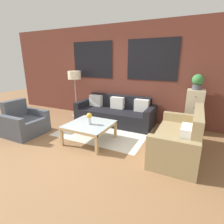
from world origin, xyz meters
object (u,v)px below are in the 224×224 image
at_px(coffee_table, 90,126).
at_px(flower_vase, 89,118).
at_px(settee_vintage, 180,140).
at_px(potted_plant, 198,82).
at_px(couch_dark, 115,113).
at_px(armchair_corner, 24,123).
at_px(floor_lamp, 75,77).
at_px(drawer_cabinet, 194,111).

distance_m(coffee_table, flower_vase, 0.22).
xyz_separation_m(settee_vintage, potted_plant, (0.17, 1.35, 0.99)).
relative_size(couch_dark, settee_vintage, 1.39).
relative_size(armchair_corner, flower_vase, 3.37).
bearing_deg(settee_vintage, flower_vase, -170.28).
bearing_deg(potted_plant, floor_lamp, -177.37).
bearing_deg(coffee_table, armchair_corner, -168.36).
bearing_deg(drawer_cabinet, flower_vase, -140.51).
xyz_separation_m(couch_dark, drawer_cabinet, (2.08, 0.22, 0.27)).
bearing_deg(flower_vase, couch_dark, 92.13).
bearing_deg(couch_dark, floor_lamp, 177.74).
distance_m(settee_vintage, drawer_cabinet, 1.38).
distance_m(floor_lamp, drawer_cabinet, 3.61).
distance_m(couch_dark, settee_vintage, 2.21).
height_order(floor_lamp, flower_vase, floor_lamp).
distance_m(drawer_cabinet, flower_vase, 2.62).
height_order(couch_dark, coffee_table, couch_dark).
bearing_deg(potted_plant, settee_vintage, -97.36).
height_order(drawer_cabinet, flower_vase, drawer_cabinet).
relative_size(settee_vintage, armchair_corner, 1.87).
distance_m(coffee_table, drawer_cabinet, 2.62).
bearing_deg(floor_lamp, drawer_cabinet, 2.63).
bearing_deg(armchair_corner, couch_dark, 46.44).
relative_size(coffee_table, floor_lamp, 0.64).
height_order(armchair_corner, flower_vase, armchair_corner).
relative_size(couch_dark, coffee_table, 2.41).
bearing_deg(flower_vase, drawer_cabinet, 39.49).
bearing_deg(settee_vintage, potted_plant, 82.64).
relative_size(couch_dark, flower_vase, 8.74).
bearing_deg(flower_vase, potted_plant, 39.49).
height_order(couch_dark, flower_vase, couch_dark).
distance_m(couch_dark, coffee_table, 1.41).
xyz_separation_m(coffee_table, flower_vase, (0.02, -0.04, 0.22)).
relative_size(couch_dark, potted_plant, 6.09).
bearing_deg(armchair_corner, floor_lamp, 83.11).
xyz_separation_m(floor_lamp, drawer_cabinet, (3.53, 0.16, -0.73)).
relative_size(couch_dark, drawer_cabinet, 2.07).
height_order(drawer_cabinet, potted_plant, potted_plant).
height_order(potted_plant, flower_vase, potted_plant).
distance_m(settee_vintage, potted_plant, 1.68).
distance_m(floor_lamp, potted_plant, 3.54).
height_order(coffee_table, potted_plant, potted_plant).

